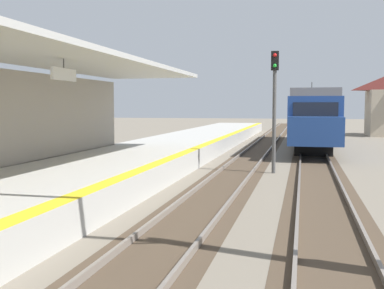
% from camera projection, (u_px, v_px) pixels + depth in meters
% --- Properties ---
extents(station_platform, '(5.00, 80.00, 0.91)m').
position_uv_depth(station_platform, '(96.00, 174.00, 16.84)').
color(station_platform, '#B7B5AD').
rests_on(station_platform, ground).
extents(track_pair_nearest_platform, '(2.34, 120.00, 0.16)m').
position_uv_depth(track_pair_nearest_platform, '(234.00, 174.00, 19.75)').
color(track_pair_nearest_platform, '#4C3D2D').
rests_on(track_pair_nearest_platform, ground).
extents(track_pair_middle, '(2.34, 120.00, 0.16)m').
position_uv_depth(track_pair_middle, '(318.00, 177.00, 18.98)').
color(track_pair_middle, '#4C3D2D').
rests_on(track_pair_middle, ground).
extents(approaching_train, '(2.93, 19.60, 4.76)m').
position_uv_depth(approaching_train, '(312.00, 116.00, 33.31)').
color(approaching_train, navy).
rests_on(approaching_train, ground).
extents(rail_signal_post, '(0.32, 0.34, 5.20)m').
position_uv_depth(rail_signal_post, '(274.00, 99.00, 20.09)').
color(rail_signal_post, '#4C4C4C').
rests_on(rail_signal_post, ground).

